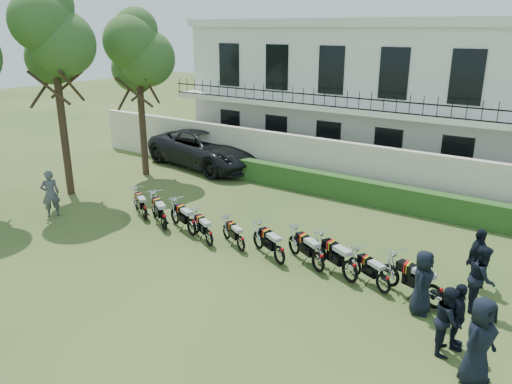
# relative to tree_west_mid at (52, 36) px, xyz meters

# --- Properties ---
(ground) EXTENTS (100.00, 100.00, 0.00)m
(ground) POSITION_rel_tree_west_mid_xyz_m (9.46, -1.00, -6.67)
(ground) COLOR #365020
(ground) RESTS_ON ground
(perimeter_wall) EXTENTS (30.00, 0.35, 2.30)m
(perimeter_wall) POSITION_rel_tree_west_mid_xyz_m (9.46, 7.00, -5.50)
(perimeter_wall) COLOR beige
(perimeter_wall) RESTS_ON ground
(hedge) EXTENTS (18.00, 0.60, 1.00)m
(hedge) POSITION_rel_tree_west_mid_xyz_m (10.46, 6.20, -6.17)
(hedge) COLOR #254B1A
(hedge) RESTS_ON ground
(building) EXTENTS (20.40, 9.60, 7.40)m
(building) POSITION_rel_tree_west_mid_xyz_m (9.46, 12.96, -2.96)
(building) COLOR silver
(building) RESTS_ON ground
(tree_west_mid) EXTENTS (3.40, 3.20, 8.82)m
(tree_west_mid) POSITION_rel_tree_west_mid_xyz_m (0.00, 0.00, 0.00)
(tree_west_mid) COLOR #473323
(tree_west_mid) RESTS_ON ground
(tree_west_near) EXTENTS (3.40, 3.20, 7.90)m
(tree_west_near) POSITION_rel_tree_west_mid_xyz_m (0.50, 4.00, -0.78)
(tree_west_near) COLOR #473323
(tree_west_near) RESTS_ON ground
(motorcycle_0) EXTENTS (1.66, 0.97, 1.00)m
(motorcycle_0) POSITION_rel_tree_west_mid_xyz_m (5.09, -0.40, -6.21)
(motorcycle_0) COLOR black
(motorcycle_0) RESTS_ON ground
(motorcycle_1) EXTENTS (1.83, 1.14, 1.13)m
(motorcycle_1) POSITION_rel_tree_west_mid_xyz_m (6.42, -0.71, -6.15)
(motorcycle_1) COLOR black
(motorcycle_1) RESTS_ON ground
(motorcycle_2) EXTENTS (1.86, 0.87, 1.07)m
(motorcycle_2) POSITION_rel_tree_west_mid_xyz_m (7.57, -0.50, -6.18)
(motorcycle_2) COLOR black
(motorcycle_2) RESTS_ON ground
(motorcycle_3) EXTENTS (1.66, 0.94, 0.99)m
(motorcycle_3) POSITION_rel_tree_west_mid_xyz_m (8.64, -0.84, -6.21)
(motorcycle_3) COLOR black
(motorcycle_3) RESTS_ON ground
(motorcycle_4) EXTENTS (1.53, 0.87, 0.92)m
(motorcycle_4) POSITION_rel_tree_west_mid_xyz_m (9.76, -0.56, -6.25)
(motorcycle_4) COLOR black
(motorcycle_4) RESTS_ON ground
(motorcycle_5) EXTENTS (1.78, 0.96, 1.05)m
(motorcycle_5) POSITION_rel_tree_west_mid_xyz_m (11.29, -0.64, -6.18)
(motorcycle_5) COLOR black
(motorcycle_5) RESTS_ON ground
(motorcycle_6) EXTENTS (1.81, 1.04, 1.09)m
(motorcycle_6) POSITION_rel_tree_west_mid_xyz_m (12.50, -0.40, -6.17)
(motorcycle_6) COLOR black
(motorcycle_6) RESTS_ON ground
(motorcycle_7) EXTENTS (1.96, 1.02, 1.15)m
(motorcycle_7) POSITION_rel_tree_west_mid_xyz_m (13.56, -0.46, -6.14)
(motorcycle_7) COLOR black
(motorcycle_7) RESTS_ON ground
(motorcycle_8) EXTENTS (1.63, 0.89, 0.97)m
(motorcycle_8) POSITION_rel_tree_west_mid_xyz_m (14.57, -0.48, -6.22)
(motorcycle_8) COLOR black
(motorcycle_8) RESTS_ON ground
(motorcycle_9) EXTENTS (2.04, 0.89, 1.15)m
(motorcycle_9) POSITION_rel_tree_west_mid_xyz_m (15.94, -0.49, -6.14)
(motorcycle_9) COLOR black
(motorcycle_9) RESTS_ON ground
(suv) EXTENTS (7.38, 4.31, 1.93)m
(suv) POSITION_rel_tree_west_mid_xyz_m (2.00, 6.95, -5.70)
(suv) COLOR black
(suv) RESTS_ON ground
(inspector) EXTENTS (0.68, 0.80, 1.85)m
(inspector) POSITION_rel_tree_west_mid_xyz_m (1.84, -2.15, -5.74)
(inspector) COLOR #5C5D62
(inspector) RESTS_ON ground
(officer_0) EXTENTS (0.88, 1.09, 1.93)m
(officer_0) POSITION_rel_tree_west_mid_xyz_m (17.46, -2.84, -5.70)
(officer_0) COLOR black
(officer_0) RESTS_ON ground
(officer_1) EXTENTS (0.77, 0.90, 1.60)m
(officer_1) POSITION_rel_tree_west_mid_xyz_m (16.68, -2.13, -5.87)
(officer_1) COLOR black
(officer_1) RESTS_ON ground
(officer_2) EXTENTS (0.59, 1.01, 1.62)m
(officer_2) POSITION_rel_tree_west_mid_xyz_m (16.82, -1.88, -5.86)
(officer_2) COLOR black
(officer_2) RESTS_ON ground
(officer_3) EXTENTS (0.62, 0.89, 1.72)m
(officer_3) POSITION_rel_tree_west_mid_xyz_m (15.70, -0.84, -5.81)
(officer_3) COLOR black
(officer_3) RESTS_ON ground
(officer_4) EXTENTS (0.82, 0.97, 1.78)m
(officer_4) POSITION_rel_tree_west_mid_xyz_m (16.89, 0.19, -5.78)
(officer_4) COLOR black
(officer_4) RESTS_ON ground
(officer_5) EXTENTS (0.70, 1.11, 1.76)m
(officer_5) POSITION_rel_tree_west_mid_xyz_m (16.54, 1.33, -5.79)
(officer_5) COLOR black
(officer_5) RESTS_ON ground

